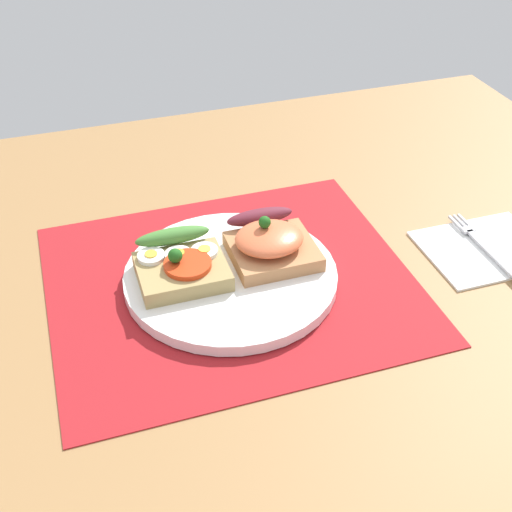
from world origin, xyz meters
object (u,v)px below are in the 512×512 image
at_px(napkin, 485,248).
at_px(fork, 483,245).
at_px(plate, 231,276).
at_px(sandwich_egg_tomato, 181,264).
at_px(sandwich_salmon, 270,242).

distance_m(napkin, fork, 0.01).
xyz_separation_m(napkin, fork, (-0.00, 0.00, 0.00)).
distance_m(plate, napkin, 0.31).
relative_size(plate, sandwich_egg_tomato, 2.47).
bearing_deg(fork, sandwich_egg_tomato, 172.80).
bearing_deg(sandwich_salmon, fork, -10.73).
relative_size(sandwich_salmon, napkin, 0.69).
bearing_deg(napkin, sandwich_salmon, 169.03).
xyz_separation_m(sandwich_egg_tomato, napkin, (0.36, -0.05, -0.03)).
bearing_deg(plate, sandwich_egg_tomato, 166.75).
bearing_deg(sandwich_egg_tomato, plate, -13.25).
height_order(sandwich_salmon, napkin, sandwich_salmon).
distance_m(sandwich_salmon, fork, 0.26).
relative_size(sandwich_egg_tomato, fork, 0.68).
height_order(sandwich_egg_tomato, fork, sandwich_egg_tomato).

